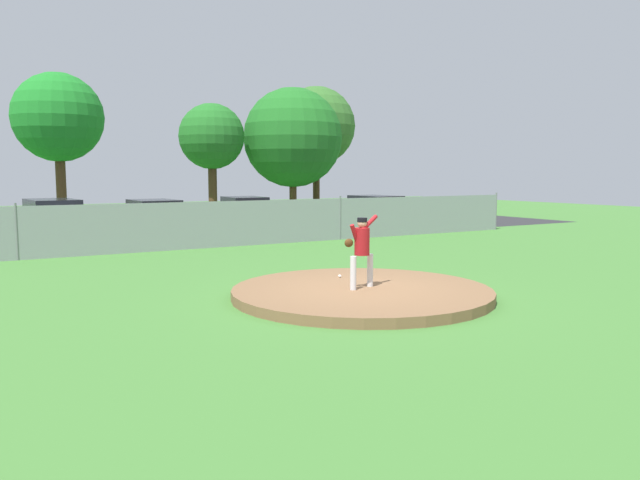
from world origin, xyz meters
TOP-DOWN VIEW (x-y plane):
  - ground_plane at (0.00, 6.00)m, footprint 80.00×80.00m
  - asphalt_strip at (0.00, 14.50)m, footprint 44.00×7.00m
  - pitchers_mound at (0.00, 0.00)m, footprint 5.54×5.54m
  - pitcher_youth at (-0.03, -0.02)m, footprint 0.83×0.32m
  - baseball at (0.29, 1.33)m, footprint 0.07×0.07m
  - chainlink_fence at (0.00, 10.00)m, footprint 29.24×0.07m
  - parked_car_champagne at (-0.38, 14.52)m, footprint 2.03×4.22m
  - parked_car_burgundy at (3.79, 14.83)m, footprint 2.02×4.16m
  - parked_car_red at (10.65, 14.27)m, footprint 2.05×4.79m
  - parked_car_white at (-4.28, 14.28)m, footprint 2.13×4.90m
  - traffic_cone_orange at (7.01, 11.49)m, footprint 0.40×0.40m
  - tree_broad_left at (-3.00, 21.19)m, footprint 4.22×4.22m
  - tree_slender_far at (5.11, 22.25)m, footprint 3.67×3.67m
  - tree_bushy_near at (10.14, 22.04)m, footprint 5.93×5.93m
  - tree_leaning_west at (12.95, 24.07)m, footprint 5.06×5.06m

SIDE VIEW (x-z plane):
  - ground_plane at x=0.00m, z-range 0.00..0.00m
  - asphalt_strip at x=0.00m, z-range 0.00..0.01m
  - pitchers_mound at x=0.00m, z-range 0.00..0.20m
  - baseball at x=0.29m, z-range 0.20..0.28m
  - traffic_cone_orange at x=7.01m, z-range -0.01..0.54m
  - parked_car_champagne at x=-0.38m, z-range -0.03..1.54m
  - parked_car_red at x=10.65m, z-range -0.02..1.53m
  - parked_car_burgundy at x=3.79m, z-range -0.04..1.56m
  - parked_car_white at x=-4.28m, z-range -0.03..1.66m
  - chainlink_fence at x=0.00m, z-range -0.05..1.70m
  - pitcher_youth at x=-0.03m, z-range 0.35..1.90m
  - tree_slender_far at x=5.11m, z-range 1.40..7.95m
  - tree_bushy_near at x=10.14m, z-range 0.91..8.66m
  - tree_broad_left at x=-3.00m, z-range 1.56..8.99m
  - tree_leaning_west at x=12.95m, z-range 1.57..9.83m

